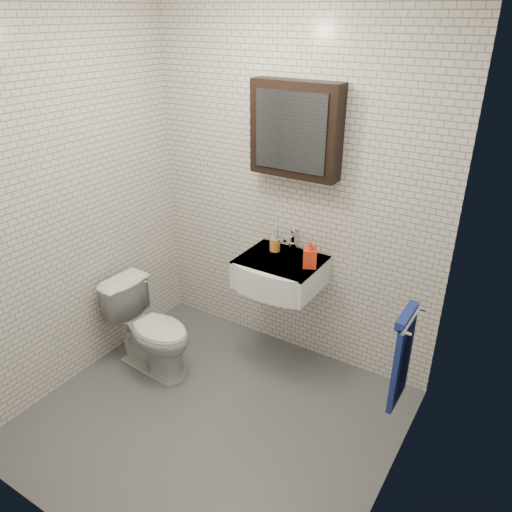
{
  "coord_description": "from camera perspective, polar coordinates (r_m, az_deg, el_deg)",
  "views": [
    {
      "loc": [
        1.53,
        -1.9,
        2.38
      ],
      "look_at": [
        0.05,
        0.45,
        1.01
      ],
      "focal_mm": 35.0,
      "sensor_mm": 36.0,
      "label": 1
    }
  ],
  "objects": [
    {
      "name": "room_shell",
      "position": [
        2.6,
        -6.3,
        5.58
      ],
      "size": [
        2.22,
        2.02,
        2.51
      ],
      "color": "silver",
      "rests_on": "ground"
    },
    {
      "name": "soap_bottle",
      "position": [
        3.29,
        6.19,
        0.29
      ],
      "size": [
        0.12,
        0.12,
        0.19
      ],
      "primitive_type": "imported",
      "rotation": [
        0.0,
        0.0,
        0.47
      ],
      "color": "orange",
      "rests_on": "washbasin"
    },
    {
      "name": "toothbrush_cup",
      "position": [
        3.51,
        2.18,
        1.38
      ],
      "size": [
        0.1,
        0.1,
        0.2
      ],
      "rotation": [
        0.0,
        0.0,
        0.41
      ],
      "color": "#BF772F",
      "rests_on": "washbasin"
    },
    {
      "name": "mirror_cabinet",
      "position": [
        3.26,
        4.56,
        14.18
      ],
      "size": [
        0.6,
        0.15,
        0.6
      ],
      "color": "black",
      "rests_on": "room_shell"
    },
    {
      "name": "faucet",
      "position": [
        3.51,
        4.14,
        1.6
      ],
      "size": [
        0.06,
        0.2,
        0.15
      ],
      "color": "silver",
      "rests_on": "washbasin"
    },
    {
      "name": "ground",
      "position": [
        3.4,
        -5.04,
        -18.12
      ],
      "size": [
        2.2,
        2.0,
        0.01
      ],
      "primitive_type": "cube",
      "color": "#52545A",
      "rests_on": "ground"
    },
    {
      "name": "towel_rail",
      "position": [
        2.83,
        16.42,
        -10.73
      ],
      "size": [
        0.09,
        0.3,
        0.58
      ],
      "color": "silver",
      "rests_on": "room_shell"
    },
    {
      "name": "washbasin",
      "position": [
        3.43,
        2.49,
        -2.01
      ],
      "size": [
        0.55,
        0.5,
        0.2
      ],
      "color": "white",
      "rests_on": "room_shell"
    },
    {
      "name": "toilet",
      "position": [
        3.68,
        -11.85,
        -8.14
      ],
      "size": [
        0.68,
        0.42,
        0.67
      ],
      "primitive_type": "imported",
      "rotation": [
        0.0,
        0.0,
        1.5
      ],
      "color": "silver",
      "rests_on": "ground"
    }
  ]
}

